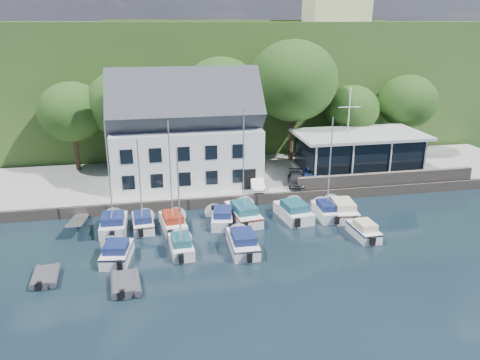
{
  "coord_description": "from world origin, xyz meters",
  "views": [
    {
      "loc": [
        -10.18,
        -28.15,
        16.09
      ],
      "look_at": [
        -3.02,
        9.0,
        3.2
      ],
      "focal_mm": 35.0,
      "sensor_mm": 36.0,
      "label": 1
    }
  ],
  "objects_px": {
    "boat_r1_2": "(171,177)",
    "boat_r1_5": "(293,210)",
    "car_silver": "(253,179)",
    "boat_r1_0": "(109,178)",
    "boat_r2_2": "(243,240)",
    "car_dgrey": "(296,179)",
    "car_blue": "(313,174)",
    "dinghy_0": "(45,275)",
    "boat_r1_6": "(330,169)",
    "boat_r1_1": "(140,181)",
    "flagpole": "(347,136)",
    "boat_r1_4": "(243,168)",
    "boat_r1_7": "(342,208)",
    "boat_r2_0": "(117,251)",
    "boat_r1_3": "(222,216)",
    "car_white": "(257,183)",
    "dinghy_1": "(126,282)",
    "boat_r2_1": "(179,199)",
    "club_pavilion": "(358,152)",
    "boat_r2_4": "(364,229)"
  },
  "relations": [
    {
      "from": "boat_r1_0",
      "to": "car_white",
      "type": "bearing_deg",
      "value": 21.76
    },
    {
      "from": "car_silver",
      "to": "boat_r2_2",
      "type": "distance_m",
      "value": 11.72
    },
    {
      "from": "boat_r1_1",
      "to": "boat_r1_2",
      "type": "relative_size",
      "value": 0.92
    },
    {
      "from": "car_blue",
      "to": "boat_r2_4",
      "type": "height_order",
      "value": "car_blue"
    },
    {
      "from": "boat_r1_7",
      "to": "dinghy_0",
      "type": "relative_size",
      "value": 2.21
    },
    {
      "from": "boat_r1_0",
      "to": "boat_r1_7",
      "type": "bearing_deg",
      "value": -0.63
    },
    {
      "from": "boat_r1_2",
      "to": "dinghy_1",
      "type": "relative_size",
      "value": 2.83
    },
    {
      "from": "boat_r1_0",
      "to": "boat_r2_4",
      "type": "relative_size",
      "value": 1.93
    },
    {
      "from": "car_dgrey",
      "to": "dinghy_0",
      "type": "distance_m",
      "value": 24.22
    },
    {
      "from": "car_silver",
      "to": "boat_r1_0",
      "type": "height_order",
      "value": "boat_r1_0"
    },
    {
      "from": "boat_r1_4",
      "to": "boat_r1_5",
      "type": "bearing_deg",
      "value": -13.83
    },
    {
      "from": "flagpole",
      "to": "dinghy_1",
      "type": "bearing_deg",
      "value": -145.24
    },
    {
      "from": "boat_r1_4",
      "to": "boat_r1_6",
      "type": "bearing_deg",
      "value": -12.64
    },
    {
      "from": "boat_r1_0",
      "to": "boat_r1_2",
      "type": "relative_size",
      "value": 1.01
    },
    {
      "from": "boat_r1_1",
      "to": "boat_r1_6",
      "type": "distance_m",
      "value": 15.66
    },
    {
      "from": "boat_r2_1",
      "to": "car_dgrey",
      "type": "bearing_deg",
      "value": 36.27
    },
    {
      "from": "boat_r1_1",
      "to": "boat_r1_4",
      "type": "height_order",
      "value": "boat_r1_4"
    },
    {
      "from": "car_blue",
      "to": "boat_r2_4",
      "type": "bearing_deg",
      "value": -72.36
    },
    {
      "from": "boat_r2_2",
      "to": "car_dgrey",
      "type": "bearing_deg",
      "value": 55.45
    },
    {
      "from": "boat_r1_4",
      "to": "boat_r2_0",
      "type": "distance_m",
      "value": 12.12
    },
    {
      "from": "boat_r1_4",
      "to": "dinghy_0",
      "type": "bearing_deg",
      "value": -161.1
    },
    {
      "from": "boat_r1_3",
      "to": "car_white",
      "type": "bearing_deg",
      "value": 61.07
    },
    {
      "from": "flagpole",
      "to": "boat_r1_7",
      "type": "height_order",
      "value": "flagpole"
    },
    {
      "from": "boat_r1_4",
      "to": "dinghy_1",
      "type": "height_order",
      "value": "boat_r1_4"
    },
    {
      "from": "boat_r1_7",
      "to": "dinghy_0",
      "type": "distance_m",
      "value": 24.11
    },
    {
      "from": "boat_r1_2",
      "to": "boat_r1_6",
      "type": "distance_m",
      "value": 13.25
    },
    {
      "from": "car_dgrey",
      "to": "boat_r2_1",
      "type": "height_order",
      "value": "boat_r2_1"
    },
    {
      "from": "car_silver",
      "to": "boat_r1_0",
      "type": "bearing_deg",
      "value": -166.45
    },
    {
      "from": "car_dgrey",
      "to": "dinghy_1",
      "type": "bearing_deg",
      "value": -123.83
    },
    {
      "from": "car_silver",
      "to": "boat_r1_5",
      "type": "xyz_separation_m",
      "value": [
        2.16,
        -6.37,
        -0.77
      ]
    },
    {
      "from": "boat_r2_4",
      "to": "boat_r1_7",
      "type": "bearing_deg",
      "value": 86.97
    },
    {
      "from": "boat_r1_2",
      "to": "boat_r1_5",
      "type": "height_order",
      "value": "boat_r1_2"
    },
    {
      "from": "boat_r1_7",
      "to": "car_dgrey",
      "type": "bearing_deg",
      "value": 118.36
    },
    {
      "from": "car_blue",
      "to": "dinghy_1",
      "type": "xyz_separation_m",
      "value": [
        -17.73,
        -15.25,
        -1.27
      ]
    },
    {
      "from": "boat_r1_2",
      "to": "boat_r1_3",
      "type": "bearing_deg",
      "value": -2.61
    },
    {
      "from": "car_blue",
      "to": "dinghy_0",
      "type": "distance_m",
      "value": 26.54
    },
    {
      "from": "flagpole",
      "to": "boat_r1_1",
      "type": "xyz_separation_m",
      "value": [
        -19.66,
        -5.37,
        -1.5
      ]
    },
    {
      "from": "boat_r1_1",
      "to": "dinghy_0",
      "type": "xyz_separation_m",
      "value": [
        -6.25,
        -7.07,
        -3.78
      ]
    },
    {
      "from": "flagpole",
      "to": "boat_r1_4",
      "type": "bearing_deg",
      "value": -155.04
    },
    {
      "from": "boat_r1_6",
      "to": "boat_r1_3",
      "type": "bearing_deg",
      "value": -179.34
    },
    {
      "from": "car_silver",
      "to": "boat_r2_1",
      "type": "distance_m",
      "value": 13.59
    },
    {
      "from": "boat_r1_4",
      "to": "boat_r1_6",
      "type": "distance_m",
      "value": 7.3
    },
    {
      "from": "car_blue",
      "to": "boat_r1_7",
      "type": "bearing_deg",
      "value": -71.54
    },
    {
      "from": "boat_r1_4",
      "to": "dinghy_1",
      "type": "xyz_separation_m",
      "value": [
        -9.45,
        -9.13,
        -4.28
      ]
    },
    {
      "from": "boat_r1_6",
      "to": "boat_r2_2",
      "type": "height_order",
      "value": "boat_r1_6"
    },
    {
      "from": "car_white",
      "to": "flagpole",
      "type": "relative_size",
      "value": 0.37
    },
    {
      "from": "boat_r1_7",
      "to": "boat_r1_1",
      "type": "bearing_deg",
      "value": -175.84
    },
    {
      "from": "boat_r1_0",
      "to": "boat_r1_1",
      "type": "distance_m",
      "value": 2.35
    },
    {
      "from": "boat_r1_6",
      "to": "club_pavilion",
      "type": "bearing_deg",
      "value": 55.15
    },
    {
      "from": "boat_r1_7",
      "to": "boat_r2_0",
      "type": "relative_size",
      "value": 1.31
    }
  ]
}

